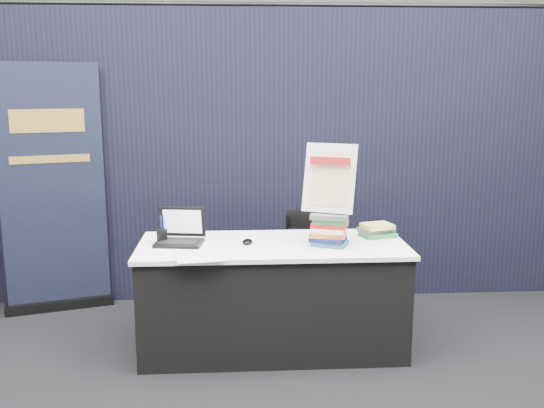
{
  "coord_description": "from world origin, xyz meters",
  "views": [
    {
      "loc": [
        -0.25,
        -3.39,
        1.82
      ],
      "look_at": [
        -0.0,
        0.55,
        1.02
      ],
      "focal_mm": 40.0,
      "sensor_mm": 36.0,
      "label": 1
    }
  ],
  "objects": [
    {
      "name": "display_table",
      "position": [
        0.0,
        0.55,
        0.38
      ],
      "size": [
        1.8,
        0.75,
        0.75
      ],
      "color": "black",
      "rests_on": "floor"
    },
    {
      "name": "floor",
      "position": [
        0.0,
        0.0,
        0.0
      ],
      "size": [
        8.0,
        8.0,
        0.0
      ],
      "primitive_type": "plane",
      "color": "black",
      "rests_on": "ground"
    },
    {
      "name": "mouse",
      "position": [
        -0.17,
        0.54,
        0.77
      ],
      "size": [
        0.09,
        0.12,
        0.03
      ],
      "primitive_type": "ellipsoid",
      "rotation": [
        0.0,
        0.0,
        -0.2
      ],
      "color": "black",
      "rests_on": "display_table"
    },
    {
      "name": "drape_partition",
      "position": [
        0.0,
        1.6,
        1.2
      ],
      "size": [
        6.0,
        0.08,
        2.4
      ],
      "primitive_type": "cube",
      "color": "black",
      "rests_on": "floor"
    },
    {
      "name": "brochure_right",
      "position": [
        -0.29,
        0.44,
        0.75
      ],
      "size": [
        0.37,
        0.3,
        0.0
      ],
      "primitive_type": "cube",
      "rotation": [
        0.0,
        0.0,
        -0.24
      ],
      "color": "white",
      "rests_on": "display_table"
    },
    {
      "name": "book_stack_short",
      "position": [
        0.75,
        0.7,
        0.8
      ],
      "size": [
        0.25,
        0.22,
        0.09
      ],
      "rotation": [
        0.0,
        0.0,
        0.27
      ],
      "color": "#217D3D",
      "rests_on": "display_table"
    },
    {
      "name": "pullup_banner",
      "position": [
        -1.68,
        1.4,
        0.87
      ],
      "size": [
        0.83,
        0.33,
        1.97
      ],
      "rotation": [
        0.0,
        0.0,
        0.28
      ],
      "color": "black",
      "rests_on": "floor"
    },
    {
      "name": "brochure_mid",
      "position": [
        -0.47,
        0.23,
        0.75
      ],
      "size": [
        0.31,
        0.24,
        0.0
      ],
      "primitive_type": "cube",
      "rotation": [
        0.0,
        0.0,
        0.13
      ],
      "color": "white",
      "rests_on": "display_table"
    },
    {
      "name": "stacking_chair",
      "position": [
        0.34,
        1.09,
        0.46
      ],
      "size": [
        0.45,
        0.46,
        0.83
      ],
      "rotation": [
        0.0,
        0.0,
        -0.22
      ],
      "color": "black",
      "rests_on": "floor"
    },
    {
      "name": "book_stack_tall",
      "position": [
        0.37,
        0.48,
        0.86
      ],
      "size": [
        0.28,
        0.25,
        0.22
      ],
      "rotation": [
        0.0,
        0.0,
        -0.35
      ],
      "color": "#1C566C",
      "rests_on": "display_table"
    },
    {
      "name": "brochure_left",
      "position": [
        -0.51,
        0.26,
        0.75
      ],
      "size": [
        0.28,
        0.21,
        0.0
      ],
      "primitive_type": "cube",
      "rotation": [
        0.0,
        0.0,
        -0.06
      ],
      "color": "silver",
      "rests_on": "display_table"
    },
    {
      "name": "info_sign",
      "position": [
        0.37,
        0.51,
        1.19
      ],
      "size": [
        0.37,
        0.26,
        0.47
      ],
      "rotation": [
        0.0,
        0.0,
        -0.42
      ],
      "color": "black",
      "rests_on": "book_stack_tall"
    },
    {
      "name": "laptop",
      "position": [
        -0.63,
        0.6,
        0.81
      ],
      "size": [
        0.33,
        0.29,
        0.24
      ],
      "rotation": [
        0.0,
        0.0,
        -0.14
      ],
      "color": "black",
      "rests_on": "display_table"
    },
    {
      "name": "wall_back",
      "position": [
        0.0,
        4.0,
        1.75
      ],
      "size": [
        8.0,
        0.02,
        3.5
      ],
      "primitive_type": "cube",
      "color": "beige",
      "rests_on": "floor"
    },
    {
      "name": "pen_cup",
      "position": [
        -0.74,
        0.61,
        0.8
      ],
      "size": [
        0.08,
        0.08,
        0.09
      ],
      "primitive_type": "cylinder",
      "rotation": [
        0.0,
        0.0,
        0.05
      ],
      "color": "black",
      "rests_on": "display_table"
    }
  ]
}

